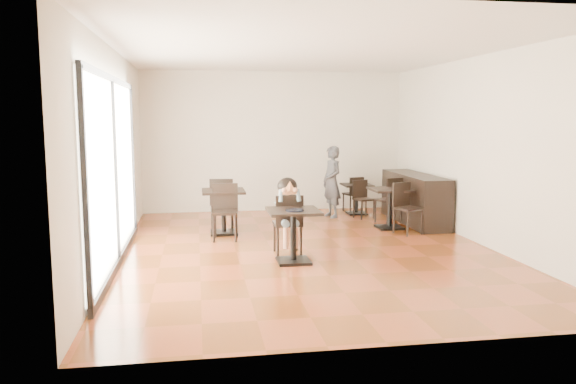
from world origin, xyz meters
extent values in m
cube|color=brown|center=(0.00, 0.00, 0.00)|extent=(6.00, 8.00, 0.01)
cube|color=white|center=(0.00, 0.00, 3.20)|extent=(6.00, 8.00, 0.01)
cube|color=beige|center=(0.00, 4.00, 1.60)|extent=(6.00, 0.01, 3.20)
cube|color=beige|center=(0.00, -4.00, 1.60)|extent=(6.00, 0.01, 3.20)
cube|color=beige|center=(-3.00, 0.00, 1.60)|extent=(0.01, 8.00, 3.20)
cube|color=beige|center=(3.00, 0.00, 1.60)|extent=(0.01, 8.00, 3.20)
cube|color=white|center=(-2.97, -0.50, 1.40)|extent=(0.04, 4.50, 2.60)
cylinder|color=black|center=(-0.37, -0.89, 0.81)|extent=(0.27, 0.27, 0.02)
imported|color=#3D3D42|center=(1.11, 2.88, 0.77)|extent=(0.51, 0.64, 1.55)
cube|color=black|center=(2.65, 2.00, 0.50)|extent=(0.60, 2.40, 1.00)
camera|label=1|loc=(-1.77, -8.87, 2.16)|focal=35.00mm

